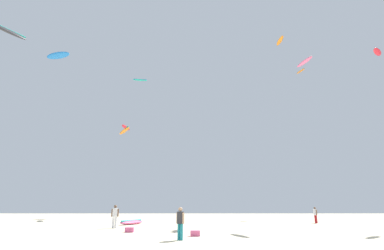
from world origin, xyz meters
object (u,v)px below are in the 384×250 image
object	(u,v)px
kite_grounded_near	(130,222)
cooler_box	(128,230)
kite_aloft_3	(299,71)
kite_aloft_4	(376,52)
kite_aloft_6	(123,131)
kite_aloft_1	(6,30)
kite_aloft_2	(139,80)
person_midground	(314,214)
gear_bag	(194,233)
kite_aloft_8	(279,41)
person_left	(114,215)
kite_aloft_7	(57,55)
kite_aloft_0	(125,127)
kite_aloft_5	(303,62)
person_foreground	(179,221)

from	to	relation	value
kite_grounded_near	cooler_box	distance (m)	8.90
kite_aloft_3	kite_aloft_4	distance (m)	23.91
kite_aloft_4	kite_aloft_6	xyz separation A→B (m)	(-30.60, 14.77, -5.14)
cooler_box	kite_aloft_6	xyz separation A→B (m)	(-6.15, 22.66, 12.62)
kite_aloft_1	kite_aloft_2	world-z (taller)	kite_aloft_2
kite_aloft_1	kite_aloft_2	size ratio (longest dim) A/B	1.72
person_midground	kite_aloft_4	size ratio (longest dim) A/B	0.81
kite_aloft_3	kite_aloft_6	distance (m)	34.70
gear_bag	kite_aloft_8	xyz separation A→B (m)	(12.21, 18.46, 23.99)
person_midground	kite_aloft_3	xyz separation A→B (m)	(8.00, 19.72, 25.47)
person_left	kite_aloft_4	size ratio (longest dim) A/B	0.91
person_midground	kite_aloft_7	world-z (taller)	kite_aloft_7
gear_bag	kite_aloft_3	distance (m)	46.77
kite_aloft_4	kite_aloft_7	size ratio (longest dim) A/B	0.45
person_left	kite_grounded_near	xyz separation A→B (m)	(0.38, 5.06, -0.84)
gear_bag	kite_aloft_0	size ratio (longest dim) A/B	0.16
kite_aloft_2	kite_aloft_7	xyz separation A→B (m)	(-11.51, -6.02, 1.35)
person_left	kite_aloft_2	bearing A→B (deg)	2.98
gear_bag	kite_aloft_0	bearing A→B (deg)	110.70
kite_grounded_near	kite_aloft_5	xyz separation A→B (m)	(18.07, -0.62, 16.65)
kite_aloft_4	kite_aloft_8	xyz separation A→B (m)	(-7.85, 7.96, 6.22)
kite_aloft_0	kite_aloft_1	size ratio (longest dim) A/B	0.84
person_foreground	cooler_box	distance (m)	5.96
person_midground	kite_aloft_1	size ratio (longest dim) A/B	0.37
person_foreground	kite_aloft_6	size ratio (longest dim) A/B	0.37
cooler_box	kite_aloft_5	bearing A→B (deg)	26.29
kite_grounded_near	cooler_box	xyz separation A→B (m)	(1.60, -8.76, -0.04)
gear_bag	kite_aloft_8	world-z (taller)	kite_aloft_8
person_left	cooler_box	size ratio (longest dim) A/B	3.19
person_left	kite_aloft_8	size ratio (longest dim) A/B	0.69
gear_bag	kite_aloft_5	distance (m)	23.24
kite_aloft_5	kite_aloft_7	distance (m)	35.23
kite_aloft_1	kite_aloft_5	bearing A→B (deg)	-1.28
kite_grounded_near	kite_aloft_8	world-z (taller)	kite_aloft_8
kite_aloft_1	kite_aloft_7	size ratio (longest dim) A/B	0.99
kite_aloft_1	kite_aloft_8	distance (m)	34.49
kite_aloft_1	kite_aloft_0	bearing A→B (deg)	63.01
person_left	kite_aloft_7	bearing A→B (deg)	38.08
kite_aloft_7	gear_bag	bearing A→B (deg)	-46.91
kite_aloft_5	cooler_box	bearing A→B (deg)	-153.71
cooler_box	kite_aloft_1	size ratio (longest dim) A/B	0.13
kite_grounded_near	person_left	bearing A→B (deg)	-94.26
gear_bag	kite_aloft_8	bearing A→B (deg)	56.51
gear_bag	kite_aloft_6	xyz separation A→B (m)	(-10.54, 25.27, 12.62)
kite_aloft_7	kite_grounded_near	bearing A→B (deg)	-36.09
kite_aloft_3	kite_aloft_5	bearing A→B (deg)	-110.75
kite_grounded_near	kite_aloft_8	distance (m)	30.91
cooler_box	kite_aloft_8	xyz separation A→B (m)	(16.60, 15.86, 23.99)
kite_aloft_1	kite_aloft_8	world-z (taller)	kite_aloft_8
person_midground	person_left	distance (m)	20.03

